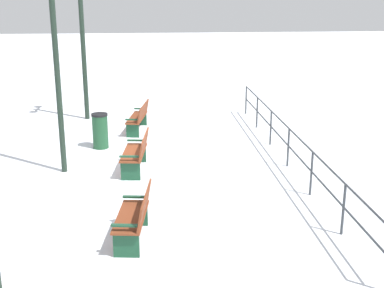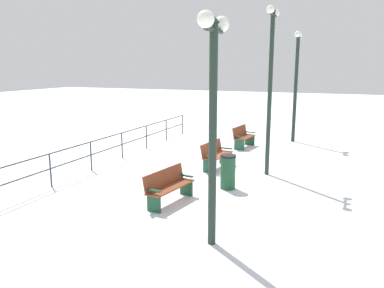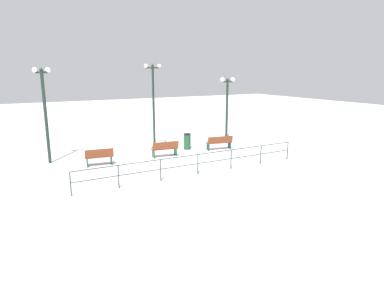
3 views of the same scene
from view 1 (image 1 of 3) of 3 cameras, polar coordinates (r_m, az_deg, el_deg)
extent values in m
plane|color=white|center=(12.99, -5.82, -2.90)|extent=(80.00, 80.00, 0.00)
cube|color=brown|center=(16.43, -6.08, 2.89)|extent=(0.69, 1.71, 0.04)
cube|color=brown|center=(16.34, -5.36, 3.66)|extent=(0.37, 1.65, 0.42)
cube|color=#19472D|center=(17.17, -5.63, 2.78)|extent=(0.39, 0.11, 0.43)
cube|color=#19472D|center=(15.79, -6.52, 1.49)|extent=(0.39, 0.11, 0.43)
cube|color=#19472D|center=(17.10, -5.73, 3.87)|extent=(0.39, 0.13, 0.04)
cube|color=#19472D|center=(15.71, -6.64, 2.68)|extent=(0.39, 0.13, 0.04)
cube|color=brown|center=(12.85, -6.40, -0.96)|extent=(0.67, 1.57, 0.04)
cube|color=brown|center=(12.75, -5.29, 0.05)|extent=(0.27, 1.53, 0.44)
cube|color=#19472D|center=(13.54, -6.02, -1.04)|extent=(0.46, 0.10, 0.47)
cube|color=#19472D|center=(12.30, -6.75, -2.93)|extent=(0.46, 0.10, 0.47)
cube|color=#19472D|center=(13.44, -6.15, 0.40)|extent=(0.46, 0.12, 0.04)
cube|color=#19472D|center=(12.19, -6.90, -1.37)|extent=(0.46, 0.12, 0.04)
cube|color=brown|center=(9.38, -6.70, -7.89)|extent=(0.66, 1.47, 0.04)
cube|color=brown|center=(9.25, -5.22, -6.60)|extent=(0.28, 1.42, 0.44)
cube|color=#19472D|center=(10.03, -6.14, -7.64)|extent=(0.44, 0.10, 0.46)
cube|color=#19472D|center=(8.94, -7.22, -10.88)|extent=(0.44, 0.10, 0.46)
cube|color=#19472D|center=(9.89, -6.32, -5.78)|extent=(0.45, 0.12, 0.04)
cube|color=#19472D|center=(8.79, -7.43, -8.84)|extent=(0.45, 0.12, 0.04)
cylinder|color=#1E2D23|center=(17.96, -11.77, 9.31)|extent=(0.16, 0.16, 4.24)
cylinder|color=#1E2D23|center=(12.63, -14.59, 8.06)|extent=(0.14, 0.14, 5.11)
cylinder|color=#383D42|center=(18.69, 5.94, 4.79)|extent=(0.05, 0.05, 0.98)
cylinder|color=#383D42|center=(16.87, 7.14, 3.43)|extent=(0.05, 0.05, 0.98)
cylinder|color=#383D42|center=(15.07, 8.63, 1.75)|extent=(0.05, 0.05, 0.98)
cylinder|color=#383D42|center=(13.30, 10.50, -0.39)|extent=(0.05, 0.05, 0.98)
cylinder|color=#383D42|center=(11.57, 12.95, -3.18)|extent=(0.05, 0.05, 0.98)
cylinder|color=#383D42|center=(9.91, 16.26, -6.92)|extent=(0.05, 0.05, 0.98)
cylinder|color=#383D42|center=(13.17, 10.62, 1.65)|extent=(0.04, 11.43, 0.04)
cylinder|color=#383D42|center=(13.29, 10.51, -0.19)|extent=(0.04, 11.43, 0.04)
cylinder|color=#1E4C2D|center=(14.81, -10.02, 1.31)|extent=(0.43, 0.43, 0.93)
cylinder|color=black|center=(14.69, -10.12, 3.18)|extent=(0.45, 0.45, 0.06)
camera|label=2|loc=(24.78, -15.76, 14.19)|focal=35.62mm
camera|label=3|loc=(17.11, 69.78, 7.39)|focal=30.70mm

